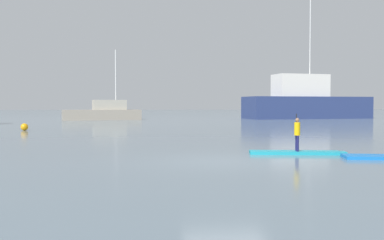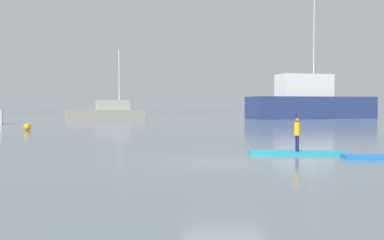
% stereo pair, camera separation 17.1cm
% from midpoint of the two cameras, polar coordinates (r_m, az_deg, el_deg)
% --- Properties ---
extents(ground_plane, '(240.00, 240.00, 0.00)m').
position_cam_midpoint_polar(ground_plane, '(12.77, 4.21, -5.41)').
color(ground_plane, slate).
extents(paddleboard_near, '(3.21, 1.16, 0.10)m').
position_cam_midpoint_polar(paddleboard_near, '(14.93, 13.27, -4.18)').
color(paddleboard_near, '#1E9EB2').
rests_on(paddleboard_near, ground).
extents(paddler_child_solo, '(0.23, 0.39, 1.25)m').
position_cam_midpoint_polar(paddler_child_solo, '(14.88, 13.29, -1.60)').
color(paddler_child_solo, '#19194C').
rests_on(paddler_child_solo, paddleboard_near).
extents(fishing_boat_white_large, '(15.23, 6.56, 15.25)m').
position_cam_midpoint_polar(fishing_boat_white_large, '(52.16, 14.58, 2.20)').
color(fishing_boat_white_large, navy).
rests_on(fishing_boat_white_large, ground).
extents(motor_boat_small_navy, '(8.31, 4.05, 7.41)m').
position_cam_midpoint_polar(motor_boat_small_navy, '(46.68, -11.62, 0.96)').
color(motor_boat_small_navy, '#9E9384').
rests_on(motor_boat_small_navy, ground).
extents(mooring_buoy_near, '(0.46, 0.46, 0.46)m').
position_cam_midpoint_polar(mooring_buoy_near, '(29.34, -21.26, -0.86)').
color(mooring_buoy_near, orange).
rests_on(mooring_buoy_near, ground).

